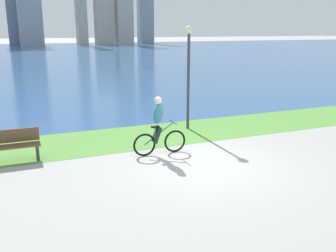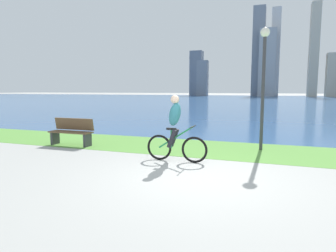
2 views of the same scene
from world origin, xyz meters
The scene contains 7 objects.
ground_plane centered at (0.00, 0.00, 0.00)m, with size 300.00×300.00×0.00m, color #9E9E99.
grass_strip_bayside centered at (0.00, 3.22, 0.00)m, with size 120.00×2.85×0.01m, color #59933D.
bay_water_surface centered at (0.00, 48.66, 0.00)m, with size 300.00×88.02×0.00m, color #2D568C.
cyclist_lead centered at (-0.83, 1.27, 0.84)m, with size 1.63×0.52×1.72m.
bench_near_path centered at (-4.80, 2.26, 0.45)m, with size 1.50×0.47×0.90m.
lamppost_tall centered at (1.20, 3.58, 2.43)m, with size 0.28×0.28×3.68m.
city_skyline_far_shore centered at (5.94, 83.49, 10.40)m, with size 53.18×9.36×25.58m.
Camera 2 is at (1.53, -5.90, 1.85)m, focal length 31.73 mm.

